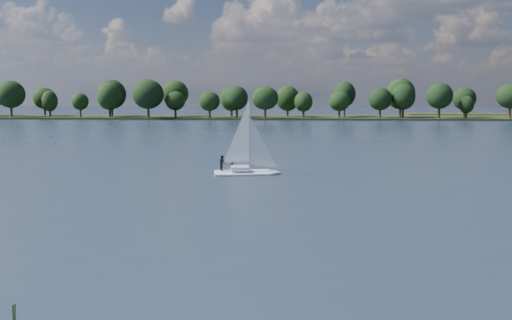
% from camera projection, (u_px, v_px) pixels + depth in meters
% --- Properties ---
extents(ground, '(700.00, 700.00, 0.00)m').
position_uv_depth(ground, '(308.00, 139.00, 126.54)').
color(ground, '#233342').
rests_on(ground, ground).
extents(far_shore, '(660.00, 40.00, 1.50)m').
position_uv_depth(far_shore, '(303.00, 118.00, 237.53)').
color(far_shore, black).
rests_on(far_shore, ground).
extents(sailboat, '(7.51, 3.39, 9.55)m').
position_uv_depth(sailboat, '(243.00, 153.00, 68.80)').
color(sailboat, white).
rests_on(sailboat, ground).
extents(treeline, '(562.66, 73.60, 17.95)m').
position_uv_depth(treeline, '(282.00, 99.00, 233.45)').
color(treeline, black).
rests_on(treeline, ground).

